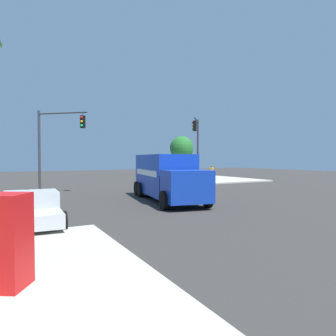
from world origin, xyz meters
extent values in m
plane|color=#33302D|center=(0.00, 0.00, 0.00)|extent=(100.00, 100.00, 0.00)
cube|color=#B2ADA0|center=(-12.24, -12.24, 0.07)|extent=(10.58, 10.58, 0.14)
cube|color=#1438AD|center=(0.69, 0.71, 1.63)|extent=(3.45, 6.44, 2.56)
cube|color=#1438AD|center=(1.43, 4.80, 1.20)|extent=(2.70, 2.30, 1.70)
cube|color=black|center=(1.58, 5.64, 1.54)|extent=(2.00, 0.44, 0.88)
cube|color=#B2B2B7|center=(0.16, -2.20, 0.19)|extent=(2.30, 0.61, 0.21)
cube|color=white|center=(-0.50, 0.93, 1.76)|extent=(0.93, 5.06, 0.36)
cube|color=white|center=(1.88, 0.50, 1.76)|extent=(0.93, 5.06, 0.36)
cylinder|color=black|center=(0.20, 4.97, 0.50)|extent=(0.45, 1.03, 1.00)
cylinder|color=black|center=(2.64, 4.53, 0.50)|extent=(0.45, 1.03, 1.00)
cylinder|color=black|center=(-0.79, -0.50, 0.50)|extent=(0.45, 1.03, 1.00)
cylinder|color=black|center=(1.65, -0.94, 0.50)|extent=(0.45, 1.03, 1.00)
cylinder|color=black|center=(-0.98, -1.53, 0.50)|extent=(0.45, 1.03, 1.00)
cylinder|color=black|center=(1.46, -1.98, 0.50)|extent=(0.45, 1.03, 1.00)
cylinder|color=#38383D|center=(7.40, -7.74, 3.22)|extent=(0.20, 0.20, 6.43)
cylinder|color=#38383D|center=(5.84, -6.39, 6.18)|extent=(3.20, 2.80, 0.12)
cylinder|color=#38383D|center=(4.54, -5.26, 6.06)|extent=(0.03, 0.03, 0.25)
cube|color=black|center=(4.54, -5.26, 5.46)|extent=(0.42, 0.42, 0.95)
sphere|color=red|center=(4.66, -5.12, 5.77)|extent=(0.20, 0.20, 0.20)
sphere|color=#EFA314|center=(4.66, -5.12, 5.46)|extent=(0.20, 0.20, 0.20)
sphere|color=#19CC4C|center=(4.66, -5.12, 5.15)|extent=(0.20, 0.20, 0.20)
cylinder|color=#38383D|center=(-7.61, -7.67, 3.38)|extent=(0.20, 0.20, 6.47)
cylinder|color=#38383D|center=(-6.48, -6.26, 6.36)|extent=(2.35, 2.90, 0.12)
cylinder|color=#38383D|center=(-5.57, -5.12, 6.24)|extent=(0.03, 0.03, 0.25)
cube|color=black|center=(-5.57, -5.12, 5.64)|extent=(0.42, 0.42, 0.95)
sphere|color=red|center=(-5.43, -5.24, 5.95)|extent=(0.20, 0.20, 0.20)
sphere|color=#EFA314|center=(-5.43, -5.24, 5.64)|extent=(0.20, 0.20, 0.20)
sphere|color=#19CC4C|center=(-5.43, -5.24, 5.33)|extent=(0.20, 0.20, 0.20)
cube|color=#B7BABF|center=(9.08, 7.08, 0.53)|extent=(2.01, 1.58, 0.50)
cube|color=#B7BABF|center=(9.01, 5.48, 0.83)|extent=(2.02, 1.78, 1.10)
cube|color=black|center=(9.01, 5.48, 1.12)|extent=(1.85, 1.50, 0.48)
cube|color=#B7BABF|center=(8.94, 3.63, 0.56)|extent=(2.03, 2.08, 0.55)
cylinder|color=black|center=(8.07, 6.99, 0.38)|extent=(0.27, 0.77, 0.76)
cylinder|color=black|center=(10.08, 6.91, 0.38)|extent=(0.27, 0.77, 0.76)
cylinder|color=black|center=(7.93, 3.56, 0.38)|extent=(0.27, 0.77, 0.76)
cylinder|color=black|center=(9.94, 3.48, 0.38)|extent=(0.27, 0.77, 0.76)
cylinder|color=#4C4C51|center=(-11.47, -10.44, 0.57)|extent=(0.14, 0.14, 0.86)
cylinder|color=#4C4C51|center=(-11.44, -10.61, 0.57)|extent=(0.14, 0.14, 0.86)
cube|color=gold|center=(-11.45, -10.53, 1.32)|extent=(0.26, 0.37, 0.64)
sphere|color=brown|center=(-11.45, -10.53, 1.75)|extent=(0.23, 0.23, 0.23)
cylinder|color=gold|center=(-11.48, -10.31, 1.35)|extent=(0.09, 0.09, 0.58)
cylinder|color=gold|center=(-11.42, -10.75, 1.35)|extent=(0.09, 0.09, 0.58)
cube|color=silver|center=(-14.76, -17.28, 0.61)|extent=(0.08, 0.04, 0.95)
cube|color=silver|center=(-14.58, -17.28, 0.61)|extent=(0.08, 0.04, 0.95)
cube|color=silver|center=(-14.40, -17.28, 0.61)|extent=(0.08, 0.04, 0.95)
cube|color=silver|center=(-14.22, -17.28, 0.61)|extent=(0.08, 0.04, 0.95)
cube|color=silver|center=(-14.04, -17.28, 0.61)|extent=(0.08, 0.04, 0.95)
cube|color=silver|center=(-13.86, -17.28, 0.61)|extent=(0.08, 0.04, 0.95)
cube|color=silver|center=(-13.68, -17.28, 0.61)|extent=(0.08, 0.04, 0.95)
cube|color=silver|center=(-13.50, -17.28, 0.61)|extent=(0.08, 0.04, 0.95)
cube|color=silver|center=(-13.32, -17.28, 0.61)|extent=(0.08, 0.04, 0.95)
cube|color=silver|center=(-13.14, -17.28, 0.61)|extent=(0.08, 0.04, 0.95)
cube|color=silver|center=(-12.96, -17.28, 0.61)|extent=(0.08, 0.04, 0.95)
cube|color=silver|center=(-12.78, -17.28, 0.61)|extent=(0.08, 0.04, 0.95)
cube|color=silver|center=(-12.60, -17.28, 0.61)|extent=(0.08, 0.04, 0.95)
cube|color=silver|center=(-12.42, -17.28, 0.61)|extent=(0.08, 0.04, 0.95)
cube|color=silver|center=(-12.24, -17.28, 0.61)|extent=(0.08, 0.04, 0.95)
cube|color=silver|center=(-12.06, -17.28, 0.61)|extent=(0.08, 0.04, 0.95)
cube|color=silver|center=(-11.88, -17.28, 0.61)|extent=(0.08, 0.04, 0.95)
cube|color=silver|center=(-11.70, -17.28, 0.61)|extent=(0.08, 0.04, 0.95)
cube|color=silver|center=(-11.52, -17.28, 0.61)|extent=(0.08, 0.04, 0.95)
cube|color=silver|center=(-11.34, -17.28, 0.61)|extent=(0.08, 0.04, 0.95)
cube|color=silver|center=(-11.16, -17.28, 0.61)|extent=(0.08, 0.04, 0.95)
cube|color=silver|center=(-10.98, -17.28, 0.61)|extent=(0.08, 0.04, 0.95)
cube|color=silver|center=(-10.80, -17.28, 0.61)|extent=(0.08, 0.04, 0.95)
cube|color=silver|center=(-10.62, -17.28, 0.61)|extent=(0.08, 0.04, 0.95)
cube|color=silver|center=(-10.44, -17.28, 0.61)|extent=(0.08, 0.04, 0.95)
cube|color=silver|center=(-10.26, -17.28, 0.61)|extent=(0.08, 0.04, 0.95)
cube|color=silver|center=(-10.08, -17.28, 0.61)|extent=(0.08, 0.04, 0.95)
cube|color=silver|center=(-9.90, -17.28, 0.61)|extent=(0.08, 0.04, 0.95)
cube|color=silver|center=(-9.72, -17.28, 0.61)|extent=(0.08, 0.04, 0.95)
cube|color=silver|center=(-12.24, -17.30, 0.85)|extent=(5.14, 0.03, 0.07)
cube|color=silver|center=(-12.24, -17.30, 0.42)|extent=(5.14, 0.03, 0.07)
cube|color=red|center=(10.00, 11.82, 1.06)|extent=(1.16, 1.11, 1.85)
cube|color=black|center=(9.80, 11.49, 1.21)|extent=(0.59, 0.38, 1.18)
cylinder|color=brown|center=(-10.78, -16.22, 1.51)|extent=(0.32, 0.32, 2.74)
sphere|color=#236628|center=(-10.78, -16.22, 4.04)|extent=(3.09, 3.09, 3.09)
camera|label=1|loc=(9.98, 18.61, 2.68)|focal=32.96mm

